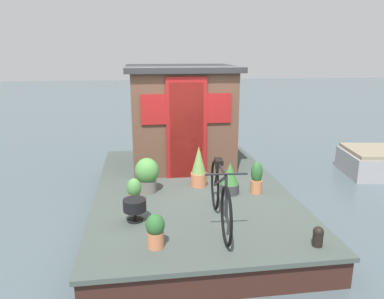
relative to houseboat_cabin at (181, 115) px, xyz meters
name	(u,v)px	position (x,y,z in m)	size (l,w,h in m)	color
ground_plane	(190,209)	(-1.38, 0.00, -1.41)	(60.00, 60.00, 0.00)	#4C5B60
houseboat_deck	(190,198)	(-1.38, 0.00, -1.20)	(4.98, 3.12, 0.42)	#424C47
houseboat_cabin	(181,115)	(0.00, 0.00, 0.00)	(1.98, 2.10, 1.95)	brown
bicycle	(220,196)	(-2.82, -0.19, -0.59)	(1.74, 0.50, 0.85)	black
potted_plant_succulent	(134,191)	(-2.03, 0.93, -0.77)	(0.21, 0.21, 0.41)	#C6754C
potted_plant_thyme	(257,178)	(-1.83, -1.01, -0.73)	(0.19, 0.19, 0.53)	#C6754C
potted_plant_fern	(199,167)	(-1.37, -0.14, -0.66)	(0.27, 0.27, 0.70)	#C6754C
potted_plant_lavender	(147,174)	(-1.53, 0.73, -0.69)	(0.38, 0.38, 0.57)	slate
potted_plant_mint	(155,230)	(-3.30, 0.67, -0.77)	(0.22, 0.22, 0.41)	#C6754C
potted_plant_geranium	(230,179)	(-1.78, -0.58, -0.74)	(0.30, 0.30, 0.52)	#38383D
charcoal_grill	(135,206)	(-2.57, 0.92, -0.77)	(0.31, 0.31, 0.31)	black
mooring_bollard	(318,236)	(-3.55, -1.21, -0.86)	(0.13, 0.13, 0.25)	black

